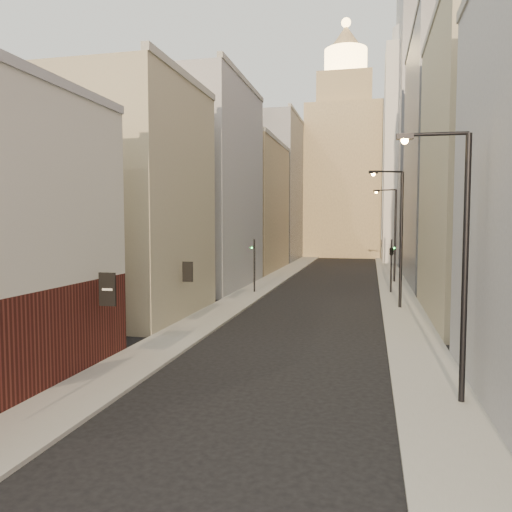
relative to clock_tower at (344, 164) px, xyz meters
The scene contains 16 objects.
sidewalk_left 41.32m from the clock_tower, 98.46° to the right, with size 3.00×140.00×0.15m, color gray.
sidewalk_right 41.64m from the clock_tower, 78.54° to the right, with size 3.00×140.00×0.15m, color gray.
left_bldg_beige 67.60m from the clock_tower, 99.46° to the right, with size 8.00×12.00×16.00m, color tan.
left_bldg_grey 51.76m from the clock_tower, 102.41° to the right, with size 8.00×16.00×20.00m, color gray.
left_bldg_tan 35.05m from the clock_tower, 108.97° to the right, with size 8.00×18.00×17.00m, color #927F5C.
left_bldg_wingrid 17.23m from the clock_tower, 132.51° to the right, with size 8.00×20.00×24.00m, color gray.
right_bldg_beige 63.81m from the clock_tower, 78.16° to the right, with size 8.00×16.00×20.00m, color tan.
right_bldg_wingrid 44.21m from the clock_tower, 72.80° to the right, with size 8.00×20.00×26.00m, color gray.
highrise 24.93m from the clock_tower, 36.38° to the right, with size 21.00×23.00×51.20m.
clock_tower is the anchor object (origin of this frame).
white_tower 17.83m from the clock_tower, 51.84° to the right, with size 8.00×8.00×41.50m.
streetlamp_near 80.55m from the clock_tower, 84.16° to the right, with size 2.56×0.34×9.74m.
streetlamp_mid 60.87m from the clock_tower, 83.20° to the right, with size 2.57×1.21×10.36m.
streetlamp_far 44.59m from the clock_tower, 80.04° to the right, with size 2.47×1.26×10.08m.
traffic_light_left 55.62m from the clock_tower, 95.63° to the right, with size 0.57×0.49×5.00m.
traffic_light_right 53.41m from the clock_tower, 82.24° to the right, with size 0.76×0.76×5.00m.
Camera 1 is at (4.07, -5.96, 6.61)m, focal length 35.00 mm.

